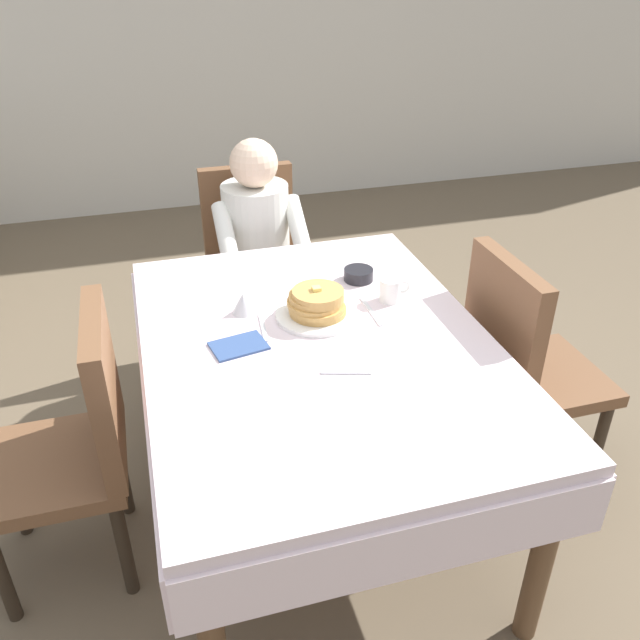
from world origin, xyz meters
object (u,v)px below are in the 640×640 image
Objects in this scene: diner_person at (258,239)px; spoon_near_edge at (346,373)px; bowl_butter at (358,275)px; syrup_pitcher at (243,303)px; cup_coffee at (391,290)px; plate_breakfast at (317,315)px; chair_diner at (253,253)px; chair_right_side at (521,358)px; fork_left_of_plate at (263,327)px; dining_table_main at (319,364)px; chair_left_side at (79,436)px; knife_right_of_plate at (371,311)px; breakfast_stack at (317,302)px.

spoon_near_edge is (0.02, -1.21, 0.07)m from diner_person.
syrup_pitcher is (-0.46, -0.12, 0.02)m from bowl_butter.
plate_breakfast is at bearing -172.26° from cup_coffee.
diner_person reaches higher than syrup_pitcher.
chair_right_side is (0.76, -1.17, 0.00)m from chair_diner.
chair_right_side is 8.45× the size of bowl_butter.
chair_right_side is at bearing 31.18° from spoon_near_edge.
syrup_pitcher is 0.13m from fork_left_of_plate.
cup_coffee is 1.03× the size of bowl_butter.
chair_right_side reaches higher than cup_coffee.
plate_breakfast is 0.32m from bowl_butter.
spoon_near_edge is at bearing -112.46° from bowl_butter.
diner_person is at bearing 91.99° from plate_breakfast.
dining_table_main is 1.18m from chair_diner.
spoon_near_edge is (0.80, -0.19, 0.21)m from chair_left_side.
bowl_butter reaches higher than plate_breakfast.
plate_breakfast is 0.29m from cup_coffee.
plate_breakfast is 0.19m from knife_right_of_plate.
chair_right_side is 8.23× the size of cup_coffee.
chair_diner is at bearing 12.16° from knife_right_of_plate.
dining_table_main is 1.64× the size of chair_right_side.
bowl_butter is (-0.51, 0.37, 0.23)m from chair_right_side.
knife_right_of_plate is at bearing -82.59° from chair_left_side.
chair_left_side is 0.86m from breakfast_stack.
cup_coffee reaches higher than dining_table_main.
fork_left_of_plate and knife_right_of_plate have the same top height.
plate_breakfast is at bearing -135.68° from bowl_butter.
syrup_pitcher is at bearing 173.38° from cup_coffee.
fork_left_of_plate is at bearing 139.94° from dining_table_main.
syrup_pitcher is at bearing -104.38° from chair_right_side.
fork_left_of_plate is at bearing 79.74° from diner_person.
chair_left_side is 0.85m from spoon_near_edge.
breakfast_stack is at bearing -101.50° from chair_right_side.
cup_coffee is at bearing 30.50° from dining_table_main.
diner_person reaches higher than fork_left_of_plate.
spoon_near_edge is (0.02, -1.36, 0.21)m from chair_diner.
diner_person is at bearing -37.45° from chair_left_side.
chair_left_side is (-1.54, 0.00, 0.00)m from chair_right_side.
syrup_pitcher reaches higher than plate_breakfast.
dining_table_main is 7.53× the size of breakfast_stack.
cup_coffee is 0.75× the size of spoon_near_edge.
fork_left_of_plate is (-0.16, -0.88, 0.07)m from diner_person.
bowl_butter is 0.73× the size of spoon_near_edge.
diner_person reaches higher than chair_left_side.
chair_diner reaches higher than plate_breakfast.
plate_breakfast is (-0.73, 0.15, 0.22)m from chair_right_side.
knife_right_of_plate is at bearing -103.38° from chair_right_side.
breakfast_stack reaches higher than knife_right_of_plate.
chair_diner is 1.38m from spoon_near_edge.
breakfast_stack is 1.84× the size of bowl_butter.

